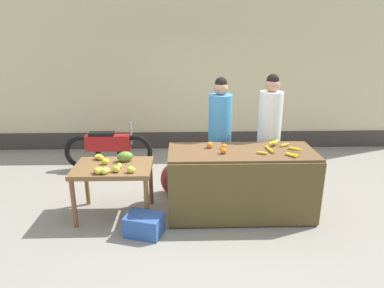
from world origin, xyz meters
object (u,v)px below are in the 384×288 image
at_px(vendor_woman_blue_shirt, 220,137).
at_px(vendor_woman_white_shirt, 269,136).
at_px(produce_crate, 144,225).
at_px(parked_motorcycle, 108,148).
at_px(produce_sack, 172,179).

relative_size(vendor_woman_blue_shirt, vendor_woman_white_shirt, 0.98).
height_order(vendor_woman_blue_shirt, produce_crate, vendor_woman_blue_shirt).
relative_size(parked_motorcycle, produce_sack, 3.27).
bearing_deg(produce_sack, vendor_woman_white_shirt, -0.96).
bearing_deg(produce_sack, produce_crate, -105.96).
bearing_deg(parked_motorcycle, produce_crate, -68.32).
height_order(vendor_woman_white_shirt, parked_motorcycle, vendor_woman_white_shirt).
bearing_deg(vendor_woman_blue_shirt, produce_crate, -132.59).
distance_m(parked_motorcycle, produce_crate, 2.37).
bearing_deg(parked_motorcycle, vendor_woman_white_shirt, -22.29).
xyz_separation_m(vendor_woman_blue_shirt, produce_crate, (-1.04, -1.14, -0.78)).
height_order(vendor_woman_white_shirt, produce_sack, vendor_woman_white_shirt).
bearing_deg(vendor_woman_blue_shirt, produce_sack, -179.34).
height_order(produce_crate, produce_sack, produce_sack).
xyz_separation_m(vendor_woman_blue_shirt, parked_motorcycle, (-1.91, 1.05, -0.51)).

